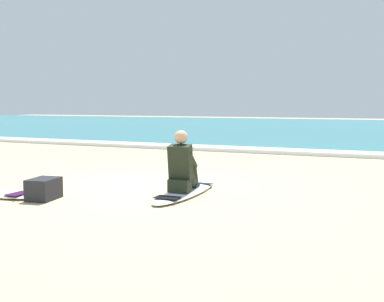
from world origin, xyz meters
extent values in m
plane|color=#CCB584|center=(0.00, 0.00, 0.00)|extent=(80.00, 80.00, 0.00)
cube|color=teal|center=(0.00, 20.00, 0.05)|extent=(80.00, 28.00, 0.10)
cube|color=white|center=(0.00, 6.30, 0.06)|extent=(80.00, 0.90, 0.11)
ellipsoid|color=silver|center=(0.82, -0.17, 0.04)|extent=(0.55, 2.13, 0.07)
cube|color=black|center=(0.81, 0.43, 0.07)|extent=(0.48, 0.11, 0.01)
cube|color=black|center=(0.83, -0.85, 0.07)|extent=(0.37, 0.25, 0.01)
cube|color=black|center=(0.82, -0.40, 0.18)|extent=(0.35, 0.30, 0.20)
cylinder|color=black|center=(0.70, -0.23, 0.33)|extent=(0.20, 0.42, 0.43)
cylinder|color=black|center=(0.66, -0.03, 0.30)|extent=(0.15, 0.27, 0.42)
cube|color=black|center=(0.65, 0.04, 0.10)|extent=(0.13, 0.23, 0.05)
cylinder|color=black|center=(0.90, -0.20, 0.33)|extent=(0.20, 0.42, 0.43)
cylinder|color=black|center=(0.89, 0.00, 0.30)|extent=(0.15, 0.27, 0.42)
cube|color=black|center=(0.88, 0.07, 0.10)|extent=(0.13, 0.23, 0.05)
cube|color=black|center=(0.82, -0.36, 0.53)|extent=(0.37, 0.33, 0.57)
sphere|color=tan|center=(0.82, -0.33, 0.92)|extent=(0.21, 0.21, 0.21)
cylinder|color=black|center=(0.66, -0.23, 0.55)|extent=(0.14, 0.40, 0.31)
cylinder|color=black|center=(0.94, -0.19, 0.55)|extent=(0.14, 0.40, 0.31)
cube|color=#351037|center=(-1.36, -1.49, 0.07)|extent=(0.25, 0.37, 0.01)
cube|color=#232328|center=(-0.95, -1.41, 0.16)|extent=(0.43, 0.53, 0.32)
camera|label=1|loc=(3.68, -6.50, 1.42)|focal=41.45mm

